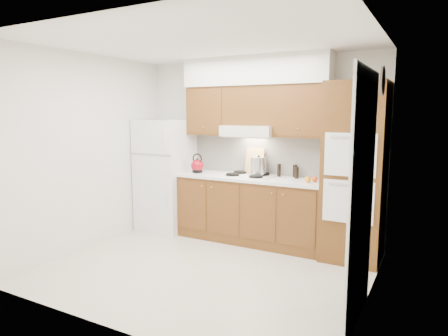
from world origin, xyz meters
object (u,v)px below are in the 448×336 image
object	(u,v)px
fridge	(166,175)
kettle	(197,166)
oven_cabinet	(355,173)
stock_pot	(259,166)

from	to	relation	value
fridge	kettle	world-z (taller)	fridge
fridge	oven_cabinet	world-z (taller)	oven_cabinet
fridge	oven_cabinet	bearing A→B (deg)	0.70
oven_cabinet	stock_pot	xyz separation A→B (m)	(-1.34, 0.12, -0.02)
oven_cabinet	kettle	bearing A→B (deg)	-178.87
fridge	kettle	size ratio (longest dim) A/B	9.09
oven_cabinet	kettle	size ratio (longest dim) A/B	11.63
fridge	stock_pot	distance (m)	1.53
fridge	stock_pot	world-z (taller)	fridge
fridge	kettle	distance (m)	0.62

